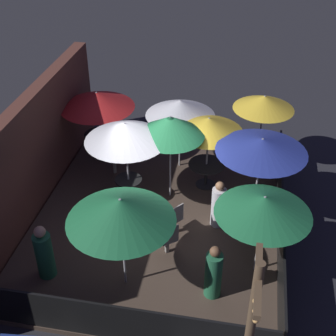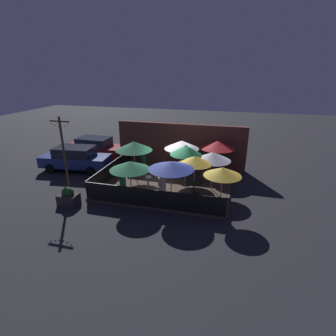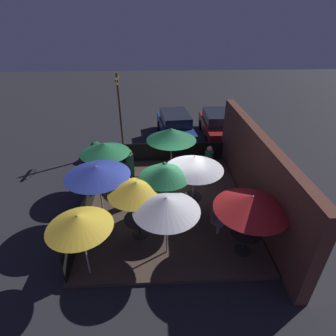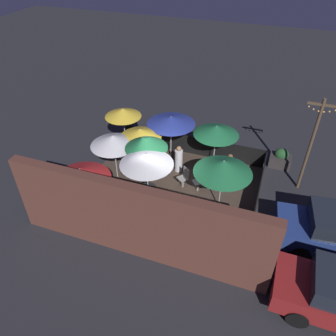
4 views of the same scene
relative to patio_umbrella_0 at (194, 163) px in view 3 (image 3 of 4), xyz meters
name	(u,v)px [view 3 (image 3 of 4)]	position (x,y,z in m)	size (l,w,h in m)	color
ground_plane	(168,205)	(-0.61, -0.89, -2.26)	(60.00, 60.00, 0.00)	#26262B
patio_deck	(168,204)	(-0.61, -0.89, -2.20)	(7.26, 6.15, 0.12)	#47382D
building_wall	(254,171)	(-0.61, 2.42, -0.75)	(8.86, 0.36, 3.02)	brown
fence_front	(90,195)	(-0.61, -3.92, -1.66)	(7.06, 0.05, 0.95)	black
fence_side_left	(165,152)	(-4.19, -0.89, -1.66)	(0.05, 5.95, 0.95)	black
patio_umbrella_0	(194,163)	(0.00, 0.00, 0.00)	(2.06, 2.06, 2.38)	#B2B2B7
patio_umbrella_1	(137,188)	(1.11, -1.92, -0.21)	(1.83, 1.83, 2.13)	#B2B2B7
patio_umbrella_2	(252,203)	(1.99, 1.39, -0.23)	(2.16, 2.16, 2.15)	#B2B2B7
patio_umbrella_3	(105,148)	(-1.89, -3.39, -0.28)	(2.02, 2.02, 2.08)	#B2B2B7
patio_umbrella_4	(171,134)	(-2.77, -0.63, -0.10)	(2.20, 2.20, 2.30)	#B2B2B7
patio_umbrella_5	(97,171)	(0.19, -3.29, -0.12)	(2.22, 2.22, 2.20)	#B2B2B7
patio_umbrella_6	(79,221)	(2.61, -3.31, -0.18)	(1.73, 1.73, 2.16)	#B2B2B7
patio_umbrella_7	(166,204)	(1.94, -1.04, -0.23)	(1.95, 1.95, 2.15)	#B2B2B7
patio_umbrella_8	(165,169)	(0.44, -1.03, 0.02)	(1.74, 1.74, 2.43)	#B2B2B7
dining_table_0	(192,200)	(0.00, 0.00, -1.58)	(0.71, 0.71, 0.72)	black
dining_table_1	(139,221)	(1.11, -1.92, -1.57)	(1.00, 1.00, 0.70)	black
dining_table_2	(245,236)	(1.99, 1.39, -1.52)	(0.96, 0.96, 0.78)	black
patio_chair_0	(155,186)	(-1.07, -1.39, -1.63)	(0.56, 0.56, 0.93)	gray
patio_chair_1	(218,221)	(1.16, 0.71, -1.61)	(0.56, 0.56, 0.96)	gray
patio_chair_2	(155,177)	(-1.75, -1.38, -1.65)	(0.56, 0.56, 0.90)	gray
patron_0	(130,164)	(-2.75, -2.52, -1.53)	(0.43, 0.43, 1.34)	#236642
patron_1	(128,193)	(-0.50, -2.41, -1.55)	(0.47, 0.47, 1.30)	silver
patron_2	(209,161)	(-2.86, 1.14, -1.52)	(0.53, 0.53, 1.38)	#236642
planter_box	(96,151)	(-4.84, -4.51, -1.85)	(0.98, 0.69, 0.95)	#332D2D
light_post	(120,110)	(-5.74, -3.16, 0.08)	(1.10, 0.12, 4.20)	brown
parked_car_0	(175,125)	(-7.24, -0.13, -1.41)	(4.69, 2.18, 1.62)	navy
parked_car_1	(217,125)	(-7.27, 2.47, -1.41)	(4.32, 1.84, 1.62)	maroon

